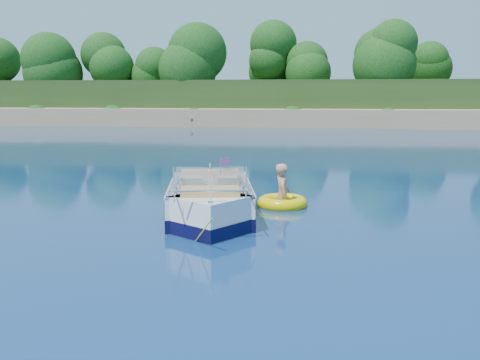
{
  "coord_description": "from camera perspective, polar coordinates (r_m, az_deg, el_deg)",
  "views": [
    {
      "loc": [
        2.52,
        -9.83,
        2.85
      ],
      "look_at": [
        0.83,
        2.29,
        0.85
      ],
      "focal_mm": 40.0,
      "sensor_mm": 36.0,
      "label": 1
    }
  ],
  "objects": [
    {
      "name": "ground",
      "position": [
        10.54,
        -6.24,
        -6.46
      ],
      "size": [
        160.0,
        160.0,
        0.0
      ],
      "primitive_type": "plane",
      "color": "#0A234A",
      "rests_on": "ground"
    },
    {
      "name": "shoreline",
      "position": [
        73.67,
        6.02,
        7.77
      ],
      "size": [
        170.0,
        59.0,
        6.0
      ],
      "color": "#957656",
      "rests_on": "ground"
    },
    {
      "name": "treeline",
      "position": [
        50.98,
        5.25,
        12.27
      ],
      "size": [
        150.0,
        7.12,
        8.19
      ],
      "color": "black",
      "rests_on": "ground"
    },
    {
      "name": "motorboat",
      "position": [
        12.28,
        -3.19,
        -2.54
      ],
      "size": [
        2.51,
        5.18,
        1.74
      ],
      "rotation": [
        0.0,
        0.0,
        0.2
      ],
      "color": "white",
      "rests_on": "ground"
    },
    {
      "name": "tow_tube",
      "position": [
        13.64,
        4.54,
        -2.43
      ],
      "size": [
        1.63,
        1.63,
        0.34
      ],
      "rotation": [
        0.0,
        0.0,
        -0.34
      ],
      "color": "#E9C902",
      "rests_on": "ground"
    },
    {
      "name": "boy",
      "position": [
        13.59,
        4.51,
        -2.86
      ],
      "size": [
        0.55,
        0.94,
        1.73
      ],
      "primitive_type": "imported",
      "rotation": [
        0.0,
        -0.17,
        1.75
      ],
      "color": "tan",
      "rests_on": "ground"
    }
  ]
}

